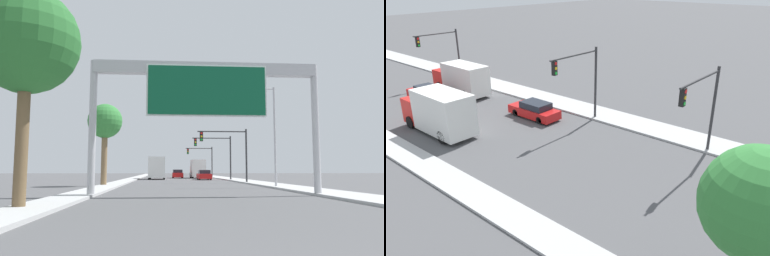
# 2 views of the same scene
# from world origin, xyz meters

# --- Properties ---
(sidewalk_right) EXTENTS (3.00, 120.00, 0.15)m
(sidewalk_right) POSITION_xyz_m (7.75, 60.00, 0.07)
(sidewalk_right) COLOR #B4B4B4
(sidewalk_right) RESTS_ON ground
(median_strip_left) EXTENTS (2.00, 120.00, 0.15)m
(median_strip_left) POSITION_xyz_m (-7.25, 60.00, 0.07)
(median_strip_left) COLOR #B4B4B4
(median_strip_left) RESTS_ON ground
(sign_gantry) EXTENTS (13.31, 0.73, 7.70)m
(sign_gantry) POSITION_xyz_m (0.00, 17.88, 6.14)
(sign_gantry) COLOR #B2B2B7
(sign_gantry) RESTS_ON ground
(car_mid_right) EXTENTS (1.84, 4.75, 1.44)m
(car_mid_right) POSITION_xyz_m (3.50, 52.06, 0.68)
(car_mid_right) COLOR red
(car_mid_right) RESTS_ON ground
(car_near_right) EXTENTS (1.85, 4.76, 1.50)m
(car_near_right) POSITION_xyz_m (0.00, 63.47, 0.71)
(car_near_right) COLOR red
(car_near_right) RESTS_ON ground
(truck_box_primary) EXTENTS (2.33, 7.07, 3.19)m
(truck_box_primary) POSITION_xyz_m (3.50, 62.72, 1.62)
(truck_box_primary) COLOR red
(truck_box_primary) RESTS_ON ground
(truck_box_secondary) EXTENTS (2.48, 7.01, 3.40)m
(truck_box_secondary) POSITION_xyz_m (-3.50, 55.19, 1.72)
(truck_box_secondary) COLOR red
(truck_box_secondary) RESTS_ON ground
(traffic_light_near_intersection) EXTENTS (5.58, 0.32, 6.03)m
(traffic_light_near_intersection) POSITION_xyz_m (4.91, 38.00, 4.16)
(traffic_light_near_intersection) COLOR #2D2D30
(traffic_light_near_intersection) RESTS_ON ground
(traffic_light_mid_block) EXTENTS (5.40, 0.32, 6.12)m
(traffic_light_mid_block) POSITION_xyz_m (4.99, 48.00, 4.21)
(traffic_light_mid_block) COLOR #2D2D30
(traffic_light_mid_block) RESTS_ON ground
(traffic_light_far_intersection) EXTENTS (5.13, 0.32, 5.83)m
(traffic_light_far_intersection) POSITION_xyz_m (5.04, 68.00, 4.00)
(traffic_light_far_intersection) COLOR #2D2D30
(traffic_light_far_intersection) RESTS_ON ground
(palm_tree_foreground) EXTENTS (4.10, 4.10, 8.51)m
(palm_tree_foreground) POSITION_xyz_m (-7.78, 11.29, 6.40)
(palm_tree_foreground) COLOR brown
(palm_tree_foreground) RESTS_ON ground
(palm_tree_background) EXTENTS (3.15, 3.15, 7.51)m
(palm_tree_background) POSITION_xyz_m (-7.85, 31.34, 5.79)
(palm_tree_background) COLOR brown
(palm_tree_background) RESTS_ON ground
(street_lamp_right) EXTENTS (2.67, 0.28, 8.48)m
(street_lamp_right) POSITION_xyz_m (6.52, 27.42, 5.02)
(street_lamp_right) COLOR #B2B2B7
(street_lamp_right) RESTS_ON ground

